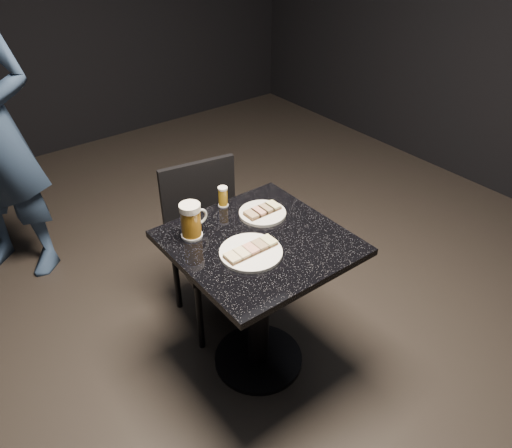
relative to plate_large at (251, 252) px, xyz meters
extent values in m
plane|color=black|center=(0.08, 0.06, -0.76)|extent=(6.00, 6.00, 0.00)
cylinder|color=white|center=(0.00, 0.00, 0.00)|extent=(0.26, 0.26, 0.01)
cylinder|color=silver|center=(0.22, 0.20, 0.00)|extent=(0.21, 0.21, 0.01)
cylinder|color=black|center=(0.08, 0.06, -0.74)|extent=(0.44, 0.44, 0.03)
cylinder|color=black|center=(0.08, 0.06, -0.38)|extent=(0.10, 0.10, 0.69)
cube|color=black|center=(0.08, 0.06, -0.02)|extent=(0.70, 0.70, 0.03)
cylinder|color=silver|center=(-0.12, 0.25, 0.00)|extent=(0.09, 0.09, 0.01)
cylinder|color=#BA7A1E|center=(-0.12, 0.25, 0.06)|extent=(0.08, 0.08, 0.12)
cylinder|color=white|center=(-0.12, 0.25, 0.14)|extent=(0.09, 0.09, 0.03)
torus|color=silver|center=(-0.08, 0.26, 0.07)|extent=(0.08, 0.01, 0.08)
cylinder|color=silver|center=(0.12, 0.37, 0.00)|extent=(0.05, 0.05, 0.01)
cylinder|color=#B9861E|center=(0.12, 0.37, 0.04)|extent=(0.04, 0.04, 0.08)
cylinder|color=white|center=(0.12, 0.37, 0.09)|extent=(0.04, 0.04, 0.01)
cube|color=black|center=(0.10, 0.44, -0.31)|extent=(0.46, 0.46, 0.04)
cylinder|color=black|center=(-0.09, 0.31, -0.54)|extent=(0.03, 0.03, 0.43)
cylinder|color=black|center=(0.24, 0.25, -0.54)|extent=(0.03, 0.03, 0.43)
cylinder|color=black|center=(-0.03, 0.64, -0.54)|extent=(0.03, 0.03, 0.43)
cylinder|color=black|center=(0.30, 0.58, -0.54)|extent=(0.03, 0.03, 0.43)
cube|color=black|center=(0.14, 0.62, -0.09)|extent=(0.39, 0.10, 0.40)
cube|color=#4C3521|center=(-0.09, 0.00, 0.01)|extent=(0.05, 0.07, 0.01)
cube|color=beige|center=(-0.09, 0.00, 0.02)|extent=(0.05, 0.07, 0.01)
cube|color=#4C3521|center=(-0.05, 0.00, 0.01)|extent=(0.05, 0.07, 0.01)
cube|color=beige|center=(-0.05, 0.00, 0.02)|extent=(0.05, 0.07, 0.01)
cube|color=#4C3521|center=(0.00, 0.00, 0.01)|extent=(0.05, 0.07, 0.01)
cube|color=tan|center=(0.00, 0.00, 0.02)|extent=(0.05, 0.07, 0.01)
cube|color=#4C3521|center=(0.05, 0.00, 0.01)|extent=(0.05, 0.07, 0.01)
cube|color=#8C7251|center=(0.05, 0.00, 0.02)|extent=(0.05, 0.07, 0.01)
cube|color=#4C3521|center=(0.09, 0.00, 0.01)|extent=(0.05, 0.07, 0.01)
cube|color=#D1D184|center=(0.09, 0.00, 0.02)|extent=(0.05, 0.07, 0.01)
cube|color=#4C3521|center=(0.16, 0.20, 0.01)|extent=(0.05, 0.07, 0.01)
cube|color=#8C7251|center=(0.16, 0.20, 0.02)|extent=(0.05, 0.07, 0.01)
cube|color=#4C3521|center=(0.20, 0.20, 0.01)|extent=(0.05, 0.07, 0.01)
cube|color=tan|center=(0.20, 0.20, 0.02)|extent=(0.05, 0.07, 0.01)
cube|color=#4C3521|center=(0.24, 0.20, 0.01)|extent=(0.05, 0.07, 0.01)
cube|color=#8C7251|center=(0.24, 0.20, 0.02)|extent=(0.05, 0.07, 0.01)
cube|color=#4C3521|center=(0.28, 0.20, 0.01)|extent=(0.05, 0.07, 0.01)
cube|color=#D1D184|center=(0.28, 0.20, 0.02)|extent=(0.05, 0.07, 0.01)
camera|label=1|loc=(-0.96, -1.28, 1.23)|focal=35.00mm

